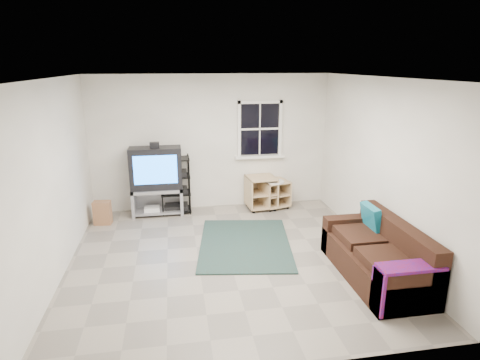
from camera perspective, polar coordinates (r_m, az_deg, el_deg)
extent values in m
plane|color=gray|center=(6.07, -1.62, -11.03)|extent=(4.60, 4.60, 0.00)
plane|color=white|center=(5.40, -1.85, 14.31)|extent=(4.60, 4.60, 0.00)
plane|color=white|center=(7.82, -4.09, 5.30)|extent=(4.60, 0.00, 4.60)
plane|color=white|center=(3.47, 3.65, -9.13)|extent=(4.60, 0.00, 4.60)
plane|color=white|center=(5.76, -25.01, -0.22)|extent=(0.00, 4.60, 4.60)
plane|color=white|center=(6.32, 19.39, 1.76)|extent=(0.00, 4.60, 4.60)
cube|color=black|center=(7.91, 2.81, 7.29)|extent=(0.80, 0.01, 1.02)
cube|color=silver|center=(7.83, 2.89, 11.03)|extent=(0.88, 0.06, 0.06)
cube|color=silver|center=(7.98, 2.80, 3.34)|extent=(0.98, 0.14, 0.05)
cube|color=silver|center=(7.81, -0.12, 7.19)|extent=(0.06, 0.06, 1.10)
cube|color=silver|center=(7.99, 5.73, 7.31)|extent=(0.06, 0.06, 1.10)
cube|color=silver|center=(7.90, 2.83, 7.27)|extent=(0.78, 0.04, 0.04)
cube|color=gray|center=(7.73, -11.70, -1.31)|extent=(0.95, 0.47, 0.06)
cube|color=gray|center=(7.84, -14.87, -3.07)|extent=(0.06, 0.47, 0.52)
cube|color=gray|center=(7.80, -8.33, -2.78)|extent=(0.06, 0.47, 0.52)
cube|color=gray|center=(7.87, -11.53, -4.27)|extent=(0.84, 0.44, 0.04)
cube|color=gray|center=(8.01, -11.57, -2.42)|extent=(0.95, 0.04, 0.52)
cube|color=silver|center=(7.82, -12.39, -4.01)|extent=(0.28, 0.23, 0.08)
cube|color=black|center=(7.85, -10.02, -3.88)|extent=(0.19, 0.17, 0.06)
cube|color=black|center=(7.62, -11.88, 1.69)|extent=(0.95, 0.40, 0.78)
cube|color=blue|center=(7.42, -11.94, 1.41)|extent=(0.78, 0.01, 0.53)
cube|color=black|center=(7.52, -12.07, 4.91)|extent=(0.17, 0.12, 0.09)
cylinder|color=black|center=(7.58, -11.07, -1.13)|extent=(0.02, 0.02, 1.11)
cylinder|color=black|center=(7.58, -7.17, -0.95)|extent=(0.02, 0.02, 1.11)
cylinder|color=black|center=(7.93, -11.03, -0.35)|extent=(0.02, 0.02, 1.11)
cylinder|color=black|center=(7.93, -7.30, -0.18)|extent=(0.02, 0.02, 1.11)
cube|color=black|center=(7.91, -8.98, -4.15)|extent=(0.56, 0.40, 0.02)
cube|color=black|center=(7.89, -9.00, -3.77)|extent=(0.43, 0.32, 0.09)
cube|color=black|center=(7.80, -9.09, -1.83)|extent=(0.56, 0.40, 0.02)
cube|color=black|center=(7.78, -9.11, -1.44)|extent=(0.43, 0.32, 0.09)
cube|color=black|center=(7.70, -9.20, 0.56)|extent=(0.56, 0.40, 0.02)
cube|color=black|center=(7.69, -9.22, 0.96)|extent=(0.43, 0.32, 0.09)
cube|color=black|center=(7.62, -9.32, 3.00)|extent=(0.56, 0.40, 0.02)
cube|color=tan|center=(7.84, 3.04, 0.34)|extent=(0.60, 0.60, 0.02)
cube|color=tan|center=(8.01, 2.98, -3.56)|extent=(0.60, 0.60, 0.02)
cube|color=tan|center=(7.85, 1.20, -1.79)|extent=(0.08, 0.55, 0.59)
cube|color=tan|center=(8.00, 4.79, -1.48)|extent=(0.08, 0.55, 0.59)
cube|color=tan|center=(8.16, 2.44, -1.09)|extent=(0.50, 0.07, 0.59)
cube|color=tan|center=(7.93, 3.01, -1.80)|extent=(0.55, 0.57, 0.02)
cylinder|color=black|center=(7.77, 1.94, -4.51)|extent=(0.05, 0.05, 0.05)
cylinder|color=black|center=(8.29, 3.95, -3.19)|extent=(0.05, 0.05, 0.05)
cube|color=tan|center=(7.95, 4.97, -0.17)|extent=(0.61, 0.61, 0.02)
cube|color=tan|center=(8.10, 4.89, -3.41)|extent=(0.61, 0.61, 0.02)
cube|color=tan|center=(7.91, 3.42, -2.03)|extent=(0.15, 0.49, 0.50)
cube|color=tan|center=(8.14, 6.39, -1.58)|extent=(0.15, 0.49, 0.50)
cube|color=tan|center=(8.22, 4.11, -1.34)|extent=(0.44, 0.14, 0.50)
cube|color=tan|center=(8.03, 4.93, -1.94)|extent=(0.56, 0.58, 0.02)
cylinder|color=black|center=(7.86, 4.33, -4.32)|extent=(0.05, 0.05, 0.05)
cylinder|color=black|center=(8.37, 5.40, -3.04)|extent=(0.05, 0.05, 0.05)
cylinder|color=silver|center=(7.83, 5.02, -0.24)|extent=(0.35, 0.35, 0.03)
cube|color=black|center=(5.79, 18.61, -11.26)|extent=(0.82, 1.82, 0.38)
cube|color=black|center=(5.77, 21.61, -7.42)|extent=(0.22, 1.82, 0.39)
cube|color=black|center=(6.39, 15.34, -7.39)|extent=(0.82, 0.22, 0.56)
cube|color=black|center=(5.15, 22.94, -14.21)|extent=(0.82, 0.22, 0.56)
cube|color=black|center=(5.37, 19.98, -10.69)|extent=(0.55, 0.65, 0.12)
cube|color=black|center=(5.94, 16.57, -7.68)|extent=(0.55, 0.65, 0.12)
cube|color=#17748B|center=(6.08, 18.19, -5.10)|extent=(0.18, 0.44, 0.38)
cube|color=#0D1193|center=(5.00, 23.14, -11.27)|extent=(0.75, 0.27, 0.04)
cube|color=#0D1193|center=(4.96, 19.01, -14.80)|extent=(0.04, 0.27, 0.53)
cube|color=black|center=(6.49, 0.71, -9.02)|extent=(1.69, 2.13, 0.02)
cube|color=#8C603F|center=(7.60, -18.98, -4.43)|extent=(0.32, 0.22, 0.42)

